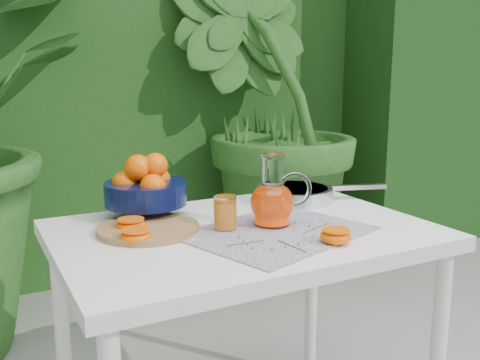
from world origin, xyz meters
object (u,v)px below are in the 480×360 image
juice_pitcher (273,201)px  saute_pan (295,193)px  cutting_board (148,229)px  fruit_bowl (145,188)px  white_table (243,256)px

juice_pitcher → saute_pan: size_ratio=0.43×
cutting_board → saute_pan: bearing=11.3°
cutting_board → fruit_bowl: (0.04, 0.15, 0.08)m
white_table → juice_pitcher: (0.08, -0.02, 0.15)m
cutting_board → saute_pan: saute_pan is taller
white_table → fruit_bowl: (-0.20, 0.24, 0.17)m
white_table → saute_pan: (0.30, 0.19, 0.11)m
fruit_bowl → saute_pan: 0.50m
white_table → saute_pan: bearing=33.1°
white_table → cutting_board: size_ratio=3.68×
cutting_board → juice_pitcher: size_ratio=1.37×
white_table → saute_pan: size_ratio=2.16×
juice_pitcher → saute_pan: juice_pitcher is taller
fruit_bowl → saute_pan: size_ratio=0.55×
cutting_board → saute_pan: 0.55m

